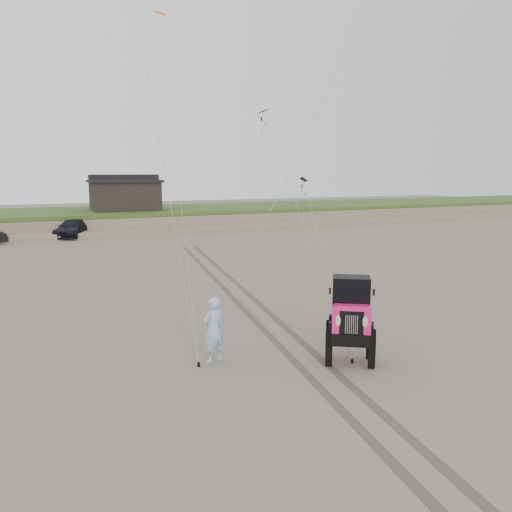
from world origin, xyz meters
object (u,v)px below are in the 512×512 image
object	(u,v)px
jeep	(350,330)
truck_c	(73,228)
cabin	(125,194)
man	(213,330)

from	to	relation	value
jeep	truck_c	bearing A→B (deg)	130.75
truck_c	jeep	distance (m)	32.67
cabin	truck_c	size ratio (longest dim) A/B	1.27
truck_c	jeep	size ratio (longest dim) A/B	0.96
cabin	man	size ratio (longest dim) A/B	3.41
truck_c	cabin	bearing A→B (deg)	68.80
cabin	man	distance (m)	36.11
cabin	truck_c	world-z (taller)	cabin
jeep	man	bearing A→B (deg)	-173.46
cabin	truck_c	bearing A→B (deg)	-134.48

